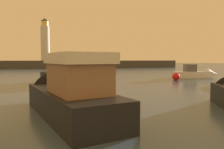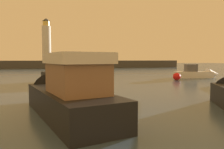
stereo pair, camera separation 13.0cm
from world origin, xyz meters
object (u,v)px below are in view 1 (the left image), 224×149
at_px(mooring_buoy, 176,77).
at_px(motorboat_6, 61,76).
at_px(motorboat_1, 64,93).
at_px(motorboat_2, 199,74).
at_px(lighthouse, 45,41).

bearing_deg(mooring_buoy, motorboat_6, -177.40).
distance_m(motorboat_1, motorboat_6, 13.26).
relative_size(motorboat_1, motorboat_2, 1.42).
height_order(motorboat_2, motorboat_6, motorboat_6).
relative_size(motorboat_2, mooring_buoy, 6.97).
relative_size(lighthouse, motorboat_6, 1.60).
relative_size(lighthouse, motorboat_1, 1.32).
xyz_separation_m(lighthouse, motorboat_2, (22.68, -41.51, -7.61)).
height_order(lighthouse, motorboat_1, lighthouse).
relative_size(motorboat_1, mooring_buoy, 9.90).
height_order(lighthouse, motorboat_2, lighthouse).
bearing_deg(motorboat_2, motorboat_6, -169.56).
xyz_separation_m(lighthouse, mooring_buoy, (17.21, -44.48, -7.72)).
bearing_deg(motorboat_2, lighthouse, 118.66).
xyz_separation_m(motorboat_1, motorboat_6, (0.32, 13.26, -0.09)).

